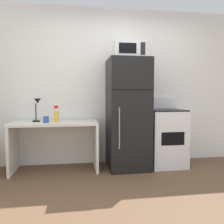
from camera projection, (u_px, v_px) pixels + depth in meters
The scene contains 9 objects.
ground_plane at pixel (148, 206), 2.41m from camera, with size 12.00×12.00×0.00m, color brown.
wall_back_white at pixel (119, 87), 3.99m from camera, with size 5.00×0.10×2.60m, color white.
desk at pixel (55, 136), 3.53m from camera, with size 1.28×0.58×0.75m.
desk_lamp at pixel (37, 106), 3.49m from camera, with size 0.14×0.12×0.35m.
coffee_mug at pixel (46, 119), 3.38m from camera, with size 0.08×0.08×0.10m, color #264C99.
spray_bottle at pixel (56, 115), 3.47m from camera, with size 0.06×0.06×0.25m.
refrigerator at pixel (128, 114), 3.64m from camera, with size 0.62×0.67×1.71m.
microwave at pixel (128, 50), 3.55m from camera, with size 0.46×0.35×0.26m.
oven_range at pixel (165, 137), 3.80m from camera, with size 0.57×0.61×1.10m.
Camera 1 is at (-0.74, -2.24, 1.15)m, focal length 37.13 mm.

